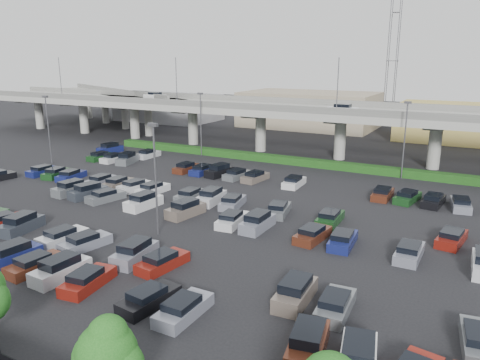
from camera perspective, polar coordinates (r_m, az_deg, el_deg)
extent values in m
plane|color=black|center=(50.19, -4.30, -3.67)|extent=(280.00, 280.00, 0.00)
cube|color=gray|center=(76.97, 8.66, 8.19)|extent=(150.00, 13.00, 1.10)
cube|color=#5C5C58|center=(71.04, 6.95, 8.56)|extent=(150.00, 0.50, 1.00)
cube|color=#5C5C58|center=(82.74, 10.19, 9.31)|extent=(150.00, 0.50, 1.00)
cylinder|color=gray|center=(116.61, -23.28, 7.43)|extent=(1.80, 1.80, 6.70)
cube|color=#5C5C58|center=(116.31, -23.44, 8.96)|extent=(2.60, 9.75, 0.50)
cylinder|color=gray|center=(106.06, -18.50, 7.24)|extent=(1.80, 1.80, 6.70)
cube|color=#5C5C58|center=(105.73, -18.64, 8.93)|extent=(2.60, 9.75, 0.50)
cylinder|color=gray|center=(96.39, -12.72, 6.96)|extent=(1.80, 1.80, 6.70)
cube|color=#5C5C58|center=(96.03, -12.83, 8.82)|extent=(2.60, 9.75, 0.50)
cylinder|color=gray|center=(87.90, -5.76, 6.52)|extent=(1.80, 1.80, 6.70)
cube|color=#5C5C58|center=(87.51, -5.81, 8.56)|extent=(2.60, 9.75, 0.50)
cylinder|color=gray|center=(80.95, 2.53, 5.87)|extent=(1.80, 1.80, 6.70)
cube|color=#5C5C58|center=(80.53, 2.56, 8.09)|extent=(2.60, 9.75, 0.50)
cylinder|color=gray|center=(75.98, 12.10, 4.97)|extent=(1.80, 1.80, 6.70)
cube|color=#5C5C58|center=(75.52, 12.23, 7.33)|extent=(2.60, 9.75, 0.50)
cylinder|color=gray|center=(73.37, 22.64, 3.82)|extent=(1.80, 1.80, 6.70)
cube|color=#5C5C58|center=(72.90, 22.89, 6.25)|extent=(2.60, 9.75, 0.50)
cube|color=white|center=(96.26, -10.33, 9.98)|extent=(4.40, 1.82, 0.82)
cube|color=black|center=(96.21, -10.35, 10.36)|extent=(2.30, 1.60, 0.50)
cube|color=silver|center=(72.19, 12.39, 8.36)|extent=(4.40, 1.82, 0.82)
cube|color=black|center=(72.12, 12.41, 8.86)|extent=(2.30, 1.60, 0.50)
cylinder|color=#4F4F54|center=(100.57, -21.06, 11.50)|extent=(0.14, 0.14, 8.00)
cylinder|color=#4F4F54|center=(81.54, -7.76, 11.79)|extent=(0.14, 0.14, 8.00)
cylinder|color=#4F4F54|center=(68.93, 11.81, 11.10)|extent=(0.14, 0.14, 8.00)
cube|color=gray|center=(114.13, -14.97, 9.96)|extent=(50.93, 30.13, 1.10)
cube|color=#5C5C58|center=(114.05, -15.00, 10.48)|extent=(47.34, 22.43, 1.00)
cylinder|color=gray|center=(132.22, -17.98, 8.63)|extent=(1.60, 1.60, 6.70)
cylinder|color=gray|center=(120.98, -16.10, 8.27)|extent=(1.60, 1.60, 6.70)
cylinder|color=gray|center=(109.89, -13.85, 7.81)|extent=(1.60, 1.60, 6.70)
cylinder|color=gray|center=(99.01, -11.09, 7.24)|extent=(1.60, 1.60, 6.70)
cube|color=#103710|center=(71.59, 6.53, 2.34)|extent=(66.00, 1.60, 1.10)
sphere|color=#185316|center=(22.99, -15.96, -19.54)|extent=(2.79, 2.79, 2.79)
sphere|color=#185316|center=(23.44, -17.08, -19.77)|extent=(2.19, 2.19, 2.19)
sphere|color=#185316|center=(22.60, -15.81, -17.77)|extent=(1.89, 1.89, 1.89)
cube|color=navy|center=(41.57, -26.04, -8.43)|extent=(2.24, 4.56, 1.05)
cube|color=black|center=(41.28, -26.17, -7.38)|extent=(1.85, 2.74, 0.65)
cube|color=#532416|center=(39.53, -23.64, -9.52)|extent=(2.20, 4.54, 0.82)
cube|color=black|center=(39.18, -23.97, -8.77)|extent=(1.80, 2.43, 0.50)
cube|color=silver|center=(37.49, -21.00, -10.39)|extent=(2.03, 4.48, 1.05)
cube|color=black|center=(37.16, -21.12, -9.25)|extent=(1.72, 2.67, 0.65)
cube|color=maroon|center=(35.63, -18.02, -11.67)|extent=(2.38, 4.60, 0.82)
cube|color=black|center=(35.25, -18.34, -10.86)|extent=(1.89, 2.49, 0.50)
cube|color=black|center=(32.21, -11.00, -14.15)|extent=(2.33, 4.58, 0.82)
cube|color=black|center=(31.78, -11.29, -13.30)|extent=(1.86, 2.47, 0.50)
cube|color=gray|center=(30.72, -6.87, -15.50)|extent=(1.83, 4.41, 0.82)
cube|color=black|center=(30.27, -7.13, -14.63)|extent=(1.61, 2.31, 0.50)
cube|color=#532416|center=(27.39, 8.27, -19.40)|extent=(2.56, 4.65, 1.05)
cube|color=black|center=(26.94, 8.34, -17.95)|extent=(2.03, 2.84, 0.65)
cube|color=black|center=(26.32, 14.29, -19.16)|extent=(2.09, 2.87, 0.65)
cube|color=maroon|center=(50.70, -26.99, -4.62)|extent=(2.56, 4.65, 0.82)
cube|color=black|center=(50.40, -27.25, -4.01)|extent=(1.98, 2.54, 0.50)
cube|color=#2E333C|center=(48.50, -25.13, -5.10)|extent=(2.49, 4.63, 1.05)
cube|color=black|center=(48.24, -25.23, -4.18)|extent=(1.99, 2.82, 0.65)
cube|color=silver|center=(44.40, -20.81, -6.58)|extent=(2.24, 4.56, 0.82)
cube|color=black|center=(44.07, -21.08, -5.89)|extent=(1.82, 2.45, 0.50)
cube|color=gray|center=(42.46, -18.35, -7.34)|extent=(2.58, 4.66, 0.82)
cube|color=black|center=(42.11, -18.61, -6.62)|extent=(1.99, 2.55, 0.50)
cube|color=gray|center=(38.81, -12.68, -8.86)|extent=(2.26, 4.56, 1.05)
cube|color=black|center=(38.49, -12.75, -7.74)|extent=(1.86, 2.75, 0.65)
cube|color=maroon|center=(37.22, -9.42, -9.93)|extent=(2.35, 4.59, 0.82)
cube|color=black|center=(36.83, -9.65, -9.15)|extent=(1.87, 2.48, 0.50)
cube|color=#695D52|center=(32.22, 6.75, -13.72)|extent=(2.02, 4.48, 1.05)
cube|color=black|center=(31.84, 6.79, -12.42)|extent=(1.72, 2.67, 0.65)
cube|color=#5A5E62|center=(31.52, 11.54, -14.87)|extent=(2.09, 4.50, 0.82)
cube|color=black|center=(31.04, 11.49, -14.02)|extent=(1.74, 2.39, 0.50)
cube|color=#5A5E62|center=(30.65, 27.14, -17.25)|extent=(2.39, 4.60, 0.82)
cube|color=#5A5E62|center=(59.16, -19.88, -1.14)|extent=(2.20, 4.54, 1.05)
cube|color=black|center=(58.95, -19.95, -0.37)|extent=(1.83, 2.73, 0.65)
cube|color=#2E333C|center=(57.18, -18.03, -1.51)|extent=(2.69, 4.68, 1.05)
cube|color=black|center=(56.97, -18.10, -0.72)|extent=(2.10, 2.88, 0.65)
cube|color=#5A5E62|center=(55.31, -16.05, -2.03)|extent=(2.71, 4.68, 0.82)
cube|color=black|center=(55.00, -16.23, -1.45)|extent=(2.05, 2.59, 0.50)
cube|color=white|center=(51.69, -11.67, -2.79)|extent=(2.13, 4.52, 1.05)
cube|color=black|center=(51.45, -11.71, -1.91)|extent=(1.78, 2.71, 0.65)
cube|color=#695D52|center=(48.46, -6.65, -3.76)|extent=(2.46, 4.62, 1.05)
cube|color=black|center=(48.21, -6.68, -2.84)|extent=(1.98, 2.81, 0.65)
cube|color=silver|center=(45.71, -0.96, -4.97)|extent=(2.25, 4.56, 0.82)
cube|color=black|center=(45.33, -1.09, -4.29)|extent=(1.82, 2.45, 0.50)
cube|color=gray|center=(44.46, 2.14, -5.39)|extent=(1.88, 4.43, 1.05)
cube|color=black|center=(44.19, 2.15, -4.39)|extent=(1.64, 2.62, 0.65)
cube|color=#532416|center=(42.52, 8.84, -6.69)|extent=(2.31, 4.58, 0.82)
cube|color=black|center=(42.12, 8.78, -5.98)|extent=(1.85, 2.47, 0.50)
cube|color=navy|center=(41.77, 12.42, -7.27)|extent=(2.14, 4.52, 0.82)
cube|color=black|center=(41.36, 12.39, -6.56)|extent=(1.77, 2.41, 0.50)
cube|color=gray|center=(40.79, 19.92, -8.40)|extent=(1.87, 4.42, 0.82)
cube|color=black|center=(40.37, 19.95, -7.68)|extent=(1.63, 2.32, 0.50)
cube|color=navy|center=(70.52, -22.88, 0.95)|extent=(1.94, 4.45, 0.82)
cube|color=black|center=(70.26, -23.05, 1.41)|extent=(1.66, 2.34, 0.50)
cube|color=#17411A|center=(68.43, -21.42, 0.70)|extent=(2.66, 4.67, 0.82)
cube|color=black|center=(68.17, -21.60, 1.17)|extent=(2.03, 2.57, 0.50)
cube|color=navy|center=(66.39, -19.88, 0.43)|extent=(2.54, 4.64, 0.82)
cube|color=black|center=(66.12, -20.05, 0.92)|extent=(1.97, 2.54, 0.50)
cube|color=gray|center=(62.47, -16.49, -0.16)|extent=(1.88, 4.43, 0.82)
cube|color=black|center=(62.18, -16.66, 0.36)|extent=(1.63, 2.32, 0.50)
cube|color=#695D52|center=(60.61, -14.64, -0.48)|extent=(2.05, 4.49, 0.82)
cube|color=black|center=(60.31, -14.81, 0.06)|extent=(1.72, 2.38, 0.50)
cube|color=silver|center=(58.81, -12.67, -0.81)|extent=(2.51, 4.64, 0.82)
cube|color=black|center=(58.51, -12.83, -0.27)|extent=(1.96, 2.53, 0.50)
cube|color=white|center=(57.09, -10.58, -1.17)|extent=(2.13, 4.52, 0.82)
cube|color=black|center=(56.77, -10.74, -0.61)|extent=(1.76, 2.41, 0.50)
cube|color=#5A5E62|center=(53.90, -6.01, -1.95)|extent=(1.88, 4.43, 0.82)
cube|color=black|center=(53.57, -6.15, -1.36)|extent=(1.64, 2.32, 0.50)
cube|color=silver|center=(52.42, -3.53, -2.25)|extent=(2.16, 4.53, 1.05)
cube|color=black|center=(52.19, -3.54, -1.39)|extent=(1.80, 2.72, 0.65)
cube|color=gray|center=(51.11, -0.90, -2.81)|extent=(2.56, 4.65, 0.82)
cube|color=black|center=(50.76, -1.02, -2.19)|extent=(1.98, 2.54, 0.50)
cube|color=#5A5E62|center=(48.79, 4.75, -3.72)|extent=(2.65, 4.67, 0.82)
cube|color=black|center=(48.42, 4.67, -3.08)|extent=(2.02, 2.57, 0.50)
cube|color=#17411A|center=(46.99, 10.92, -4.68)|extent=(1.96, 4.46, 0.82)
cube|color=black|center=(46.61, 10.88, -4.02)|extent=(1.68, 2.35, 0.50)
cube|color=maroon|center=(45.23, 24.38, -6.56)|extent=(2.44, 4.62, 0.82)
cube|color=black|center=(44.83, 24.44, -5.89)|extent=(1.92, 2.51, 0.50)
cube|color=#17411A|center=(77.64, -16.62, 2.68)|extent=(2.13, 4.52, 0.82)
cube|color=black|center=(77.38, -16.75, 3.11)|extent=(1.76, 2.41, 0.50)
cube|color=silver|center=(75.75, -15.14, 2.49)|extent=(1.95, 4.45, 0.82)
cube|color=black|center=(75.48, -15.27, 2.93)|extent=(1.67, 2.35, 0.50)
cube|color=#5A5E62|center=(73.89, -13.59, 2.38)|extent=(2.86, 4.71, 1.05)
cube|color=black|center=(73.72, -13.62, 3.01)|extent=(2.20, 2.92, 0.65)
cube|color=#532416|center=(67.19, -6.55, 1.39)|extent=(1.94, 4.45, 0.82)
cube|color=black|center=(66.89, -6.67, 1.88)|extent=(1.66, 2.34, 0.50)
cube|color=navy|center=(65.69, -4.58, 1.13)|extent=(1.86, 4.42, 0.82)
cube|color=black|center=(65.38, -4.69, 1.63)|extent=(1.62, 2.32, 0.50)
cube|color=black|center=(64.24, -2.52, 0.96)|extent=(2.56, 4.65, 1.05)
cube|color=black|center=(64.05, -2.53, 1.67)|extent=(2.03, 2.84, 0.65)
cube|color=#5A5E62|center=(62.94, -0.37, 0.57)|extent=(2.35, 4.59, 0.82)
cube|color=black|center=(62.62, -0.46, 1.09)|extent=(1.87, 2.48, 0.50)
cube|color=#695D52|center=(61.70, 1.87, 0.27)|extent=(2.32, 4.58, 0.82)
cube|color=black|center=(61.37, 1.79, 0.80)|extent=(1.86, 2.47, 0.50)
cube|color=white|center=(59.53, 6.60, -0.36)|extent=(1.99, 4.47, 0.82)
cube|color=black|center=(59.19, 6.55, 0.19)|extent=(1.69, 2.36, 0.50)
cube|color=#532416|center=(56.57, 16.99, -1.73)|extent=(1.83, 4.40, 0.82)
cube|color=black|center=(56.21, 17.00, -1.16)|extent=(1.61, 2.30, 0.50)
cube|color=#17411A|center=(56.14, 19.73, -2.08)|extent=(2.57, 4.65, 0.82)
cube|color=black|center=(55.78, 19.75, -1.51)|extent=(1.98, 2.55, 0.50)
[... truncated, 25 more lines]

